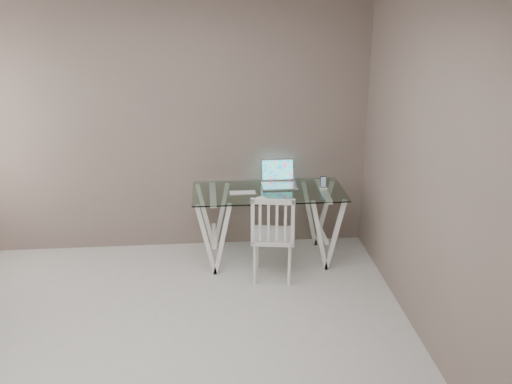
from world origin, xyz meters
TOP-DOWN VIEW (x-y plane):
  - room at (-0.06, 0.02)m, footprint 4.50×4.52m
  - desk at (0.93, 1.82)m, footprint 1.50×0.70m
  - chair at (0.93, 1.37)m, footprint 0.46×0.46m
  - laptop at (1.06, 2.00)m, footprint 0.35×0.31m
  - keyboard at (0.67, 1.78)m, footprint 0.27×0.12m
  - mouse at (0.83, 1.57)m, footprint 0.11×0.06m
  - phone_dock at (1.48, 1.83)m, footprint 0.07×0.07m

SIDE VIEW (x-z plane):
  - desk at x=0.93m, z-range 0.01..0.76m
  - chair at x=0.93m, z-range 0.04..0.92m
  - keyboard at x=0.67m, z-range 0.75..0.75m
  - mouse at x=0.83m, z-range 0.75..0.78m
  - phone_dock at x=1.48m, z-range 0.72..0.85m
  - laptop at x=1.06m, z-range 0.68..0.92m
  - room at x=-0.06m, z-range 0.36..3.07m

